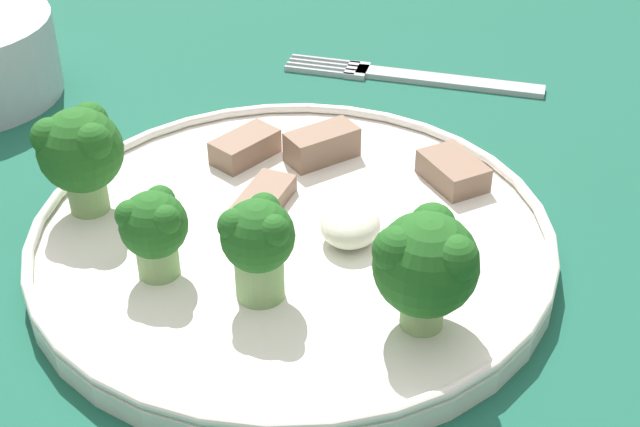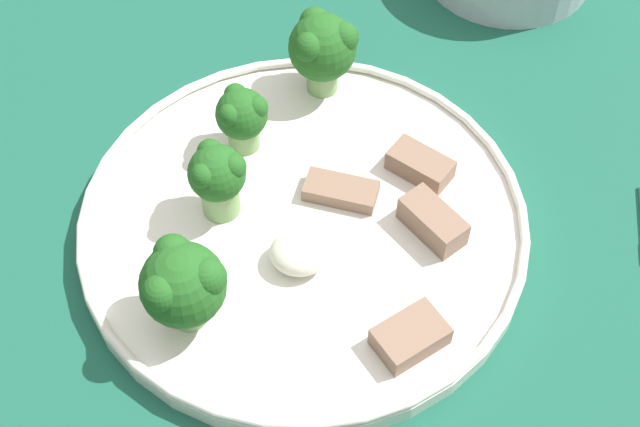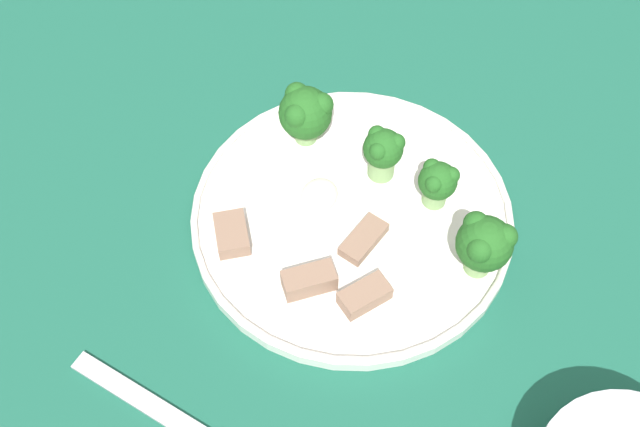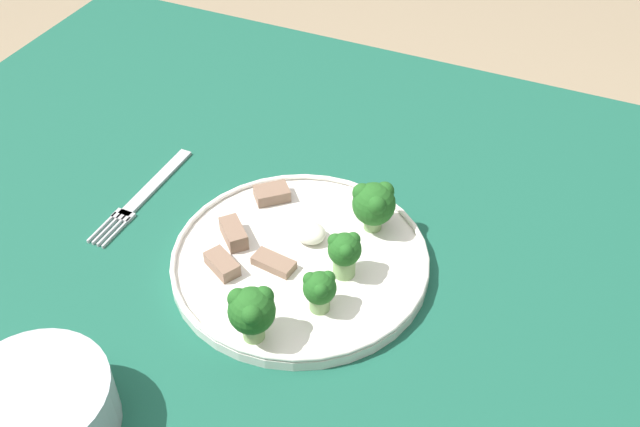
# 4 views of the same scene
# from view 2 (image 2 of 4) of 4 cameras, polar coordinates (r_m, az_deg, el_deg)

# --- Properties ---
(table) EXTENTS (1.12, 1.01, 0.76)m
(table) POSITION_cam_2_polar(r_m,az_deg,el_deg) (0.66, 2.57, -4.65)
(table) COLOR #195642
(table) RESTS_ON ground_plane
(dinner_plate) EXTENTS (0.28, 0.28, 0.02)m
(dinner_plate) POSITION_cam_2_polar(r_m,az_deg,el_deg) (0.55, -1.07, -0.59)
(dinner_plate) COLOR white
(dinner_plate) RESTS_ON table
(broccoli_floret_near_rim_left) EXTENTS (0.05, 0.05, 0.06)m
(broccoli_floret_near_rim_left) POSITION_cam_2_polar(r_m,az_deg,el_deg) (0.49, -8.77, -4.48)
(broccoli_floret_near_rim_left) COLOR #7FA866
(broccoli_floret_near_rim_left) RESTS_ON dinner_plate
(broccoli_floret_center_left) EXTENTS (0.05, 0.05, 0.06)m
(broccoli_floret_center_left) POSITION_cam_2_polar(r_m,az_deg,el_deg) (0.60, 0.15, 10.59)
(broccoli_floret_center_left) COLOR #7FA866
(broccoli_floret_center_left) RESTS_ON dinner_plate
(broccoli_floret_back_left) EXTENTS (0.03, 0.03, 0.05)m
(broccoli_floret_back_left) POSITION_cam_2_polar(r_m,az_deg,el_deg) (0.57, -5.03, 6.27)
(broccoli_floret_back_left) COLOR #7FA866
(broccoli_floret_back_left) RESTS_ON dinner_plate
(broccoli_floret_front_left) EXTENTS (0.04, 0.04, 0.05)m
(broccoli_floret_front_left) POSITION_cam_2_polar(r_m,az_deg,el_deg) (0.53, -6.59, 2.38)
(broccoli_floret_front_left) COLOR #7FA866
(broccoli_floret_front_left) RESTS_ON dinner_plate
(meat_slice_front_slice) EXTENTS (0.05, 0.03, 0.01)m
(meat_slice_front_slice) POSITION_cam_2_polar(r_m,az_deg,el_deg) (0.56, 1.34, 1.46)
(meat_slice_front_slice) COLOR #846651
(meat_slice_front_slice) RESTS_ON dinner_plate
(meat_slice_middle_slice) EXTENTS (0.05, 0.04, 0.02)m
(meat_slice_middle_slice) POSITION_cam_2_polar(r_m,az_deg,el_deg) (0.54, 7.23, -0.51)
(meat_slice_middle_slice) COLOR #846651
(meat_slice_middle_slice) RESTS_ON dinner_plate
(meat_slice_rear_slice) EXTENTS (0.05, 0.04, 0.01)m
(meat_slice_rear_slice) POSITION_cam_2_polar(r_m,az_deg,el_deg) (0.57, 6.43, 3.10)
(meat_slice_rear_slice) COLOR #846651
(meat_slice_rear_slice) RESTS_ON dinner_plate
(meat_slice_edge_slice) EXTENTS (0.05, 0.05, 0.01)m
(meat_slice_edge_slice) POSITION_cam_2_polar(r_m,az_deg,el_deg) (0.50, 5.80, -7.83)
(meat_slice_edge_slice) COLOR #846651
(meat_slice_edge_slice) RESTS_ON dinner_plate
(sauce_dollop) EXTENTS (0.03, 0.03, 0.02)m
(sauce_dollop) POSITION_cam_2_polar(r_m,az_deg,el_deg) (0.52, -1.36, -2.54)
(sauce_dollop) COLOR silver
(sauce_dollop) RESTS_ON dinner_plate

